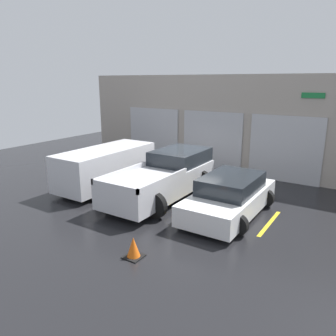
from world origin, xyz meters
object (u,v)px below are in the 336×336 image
object	(u,v)px
sedan_white	(230,196)
sedan_side	(106,166)
pickup_truck	(165,177)
traffic_cone	(133,248)

from	to	relation	value
sedan_white	sedan_side	bearing A→B (deg)	-179.75
pickup_truck	sedan_side	size ratio (longest dim) A/B	1.16
pickup_truck	traffic_cone	xyz separation A→B (m)	(1.81, -4.20, -0.55)
pickup_truck	sedan_side	bearing A→B (deg)	-174.60
sedan_side	traffic_cone	world-z (taller)	sedan_side
sedan_white	traffic_cone	size ratio (longest dim) A/B	7.83
sedan_white	traffic_cone	bearing A→B (deg)	-103.47
pickup_truck	sedan_white	xyz separation A→B (m)	(2.76, -0.24, -0.18)
pickup_truck	traffic_cone	size ratio (longest dim) A/B	9.54
traffic_cone	sedan_white	bearing A→B (deg)	76.53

